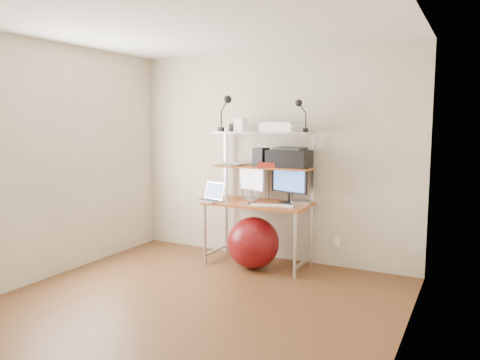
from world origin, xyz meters
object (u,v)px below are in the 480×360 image
at_px(monitor_black, 289,182).
at_px(printer, 290,158).
at_px(exercise_ball, 253,243).
at_px(monitor_silver, 252,182).
at_px(laptop, 212,197).

relative_size(monitor_black, printer, 0.97).
xyz_separation_m(monitor_black, exercise_ball, (-0.33, -0.26, -0.69)).
xyz_separation_m(monitor_silver, monitor_black, (0.49, -0.03, 0.03)).
bearing_deg(exercise_ball, monitor_black, 38.19).
distance_m(monitor_black, laptop, 0.93).
bearing_deg(monitor_silver, printer, 16.19).
distance_m(monitor_black, exercise_ball, 0.80).
height_order(monitor_black, laptop, monitor_black).
relative_size(monitor_black, laptop, 1.30).
distance_m(monitor_silver, printer, 0.56).
bearing_deg(monitor_silver, exercise_ball, -45.92).
bearing_deg(printer, exercise_ball, -132.70).
relative_size(monitor_silver, exercise_ball, 0.70).
bearing_deg(exercise_ball, monitor_silver, 119.25).
bearing_deg(exercise_ball, laptop, -179.76).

